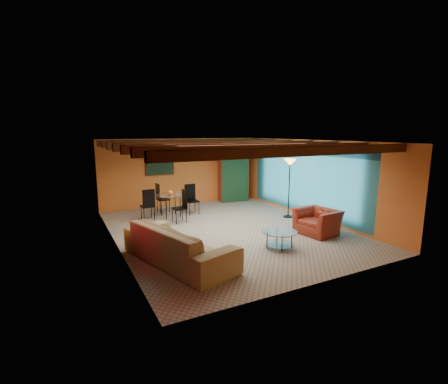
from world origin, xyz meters
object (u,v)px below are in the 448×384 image
armoire (232,178)px  coffee_table (279,240)px  vase (170,183)px  potted_plant (232,149)px  armchair (318,222)px  floor_lamp (289,188)px  dining_table (171,202)px  sofa (178,244)px

armoire → coffee_table: bearing=-97.8°
coffee_table → vase: size_ratio=4.40×
coffee_table → potted_plant: size_ratio=1.98×
armchair → floor_lamp: (0.45, 1.93, 0.66)m
floor_lamp → dining_table: bearing=152.4°
coffee_table → dining_table: 4.58m
sofa → potted_plant: 7.18m
potted_plant → vase: (-3.24, -1.42, -1.06)m
armchair → coffee_table: armchair is taller
armchair → potted_plant: (0.01, 5.27, 1.89)m
potted_plant → dining_table: bearing=-156.4°
armchair → armoire: bearing=171.7°
vase → armchair: bearing=-50.0°
floor_lamp → armchair: bearing=-103.2°
dining_table → potted_plant: potted_plant is taller
sofa → vase: size_ratio=14.71×
coffee_table → armoire: 6.04m
floor_lamp → vase: bearing=152.4°
sofa → armoire: armoire is taller
sofa → floor_lamp: size_ratio=1.46×
sofa → dining_table: 4.15m
dining_table → armchair: bearing=-50.0°
potted_plant → vase: size_ratio=2.22×
armoire → potted_plant: size_ratio=4.46×
coffee_table → dining_table: (-1.50, 4.32, 0.32)m
armoire → floor_lamp: size_ratio=0.98×
sofa → vase: vase is taller
dining_table → floor_lamp: 4.18m
coffee_table → vase: bearing=109.2°
dining_table → sofa: bearing=-105.7°
sofa → potted_plant: potted_plant is taller
floor_lamp → potted_plant: potted_plant is taller
armchair → floor_lamp: 2.09m
sofa → armoire: bearing=-55.4°
dining_table → armoire: size_ratio=1.04×
armchair → sofa: bearing=-96.3°
coffee_table → floor_lamp: bearing=47.7°
coffee_table → armchair: bearing=15.0°
coffee_table → armoire: (1.74, 5.73, 0.78)m
armchair → potted_plant: size_ratio=2.50×
armchair → dining_table: bearing=-148.2°
sofa → floor_lamp: bearing=-83.1°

